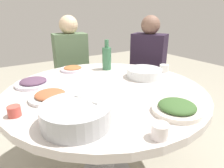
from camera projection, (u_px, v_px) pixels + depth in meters
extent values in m
cylinder|color=#99999E|center=(106.00, 135.00, 1.45)|extent=(0.12, 0.12, 0.67)
cylinder|color=beige|center=(106.00, 91.00, 1.32)|extent=(1.32, 1.32, 0.04)
cylinder|color=#B2B5BA|center=(76.00, 115.00, 0.87)|extent=(0.32, 0.32, 0.10)
ellipsoid|color=white|center=(76.00, 114.00, 0.87)|extent=(0.26, 0.26, 0.11)
cube|color=white|center=(90.00, 98.00, 0.92)|extent=(0.16, 0.10, 0.01)
cylinder|color=white|center=(144.00, 73.00, 1.51)|extent=(0.26, 0.26, 0.07)
cylinder|color=#331A12|center=(144.00, 74.00, 1.51)|extent=(0.23, 0.23, 0.05)
cylinder|color=silver|center=(144.00, 70.00, 1.50)|extent=(0.07, 0.29, 0.01)
cylinder|color=silver|center=(177.00, 110.00, 0.99)|extent=(0.25, 0.25, 0.02)
ellipsoid|color=#385C2C|center=(177.00, 106.00, 0.98)|extent=(0.19, 0.19, 0.05)
cylinder|color=silver|center=(73.00, 69.00, 1.69)|extent=(0.21, 0.21, 0.02)
ellipsoid|color=#A96135|center=(73.00, 68.00, 1.68)|extent=(0.15, 0.15, 0.03)
cylinder|color=silver|center=(50.00, 97.00, 1.14)|extent=(0.25, 0.25, 0.02)
ellipsoid|color=#A35735|center=(50.00, 94.00, 1.13)|extent=(0.18, 0.18, 0.04)
cylinder|color=silver|center=(34.00, 84.00, 1.35)|extent=(0.25, 0.25, 0.02)
ellipsoid|color=#563A52|center=(33.00, 81.00, 1.35)|extent=(0.18, 0.18, 0.04)
cylinder|color=#3D754F|center=(107.00, 59.00, 1.69)|extent=(0.08, 0.08, 0.19)
cylinder|color=#3D754F|center=(107.00, 44.00, 1.65)|extent=(0.03, 0.03, 0.07)
cylinder|color=white|center=(164.00, 68.00, 1.65)|extent=(0.08, 0.08, 0.06)
cylinder|color=white|center=(160.00, 131.00, 0.78)|extent=(0.07, 0.07, 0.06)
cylinder|color=#CD4E43|center=(14.00, 111.00, 0.95)|extent=(0.06, 0.06, 0.05)
cylinder|color=brown|center=(74.00, 103.00, 2.28)|extent=(0.32, 0.32, 0.43)
cube|color=#2D333D|center=(73.00, 81.00, 2.19)|extent=(0.38, 0.36, 0.12)
cube|color=#556E4D|center=(71.00, 55.00, 2.09)|extent=(0.24, 0.36, 0.46)
sphere|color=beige|center=(68.00, 25.00, 1.98)|extent=(0.19, 0.19, 0.19)
cylinder|color=brown|center=(145.00, 104.00, 2.25)|extent=(0.34, 0.34, 0.43)
cube|color=#2D333D|center=(147.00, 82.00, 2.16)|extent=(0.45, 0.45, 0.12)
cube|color=#281C2F|center=(148.00, 56.00, 2.06)|extent=(0.39, 0.34, 0.46)
sphere|color=#7D5A4B|center=(151.00, 25.00, 1.95)|extent=(0.19, 0.19, 0.19)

